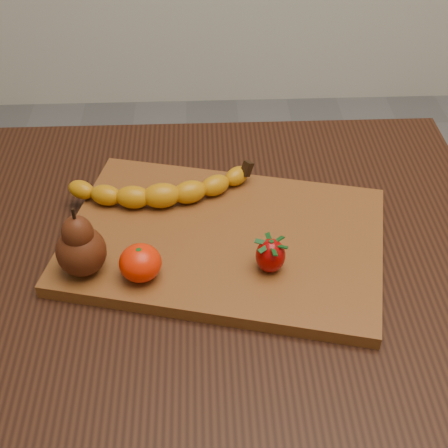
{
  "coord_description": "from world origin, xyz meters",
  "views": [
    {
      "loc": [
        0.06,
        -0.65,
        1.38
      ],
      "look_at": [
        0.09,
        0.02,
        0.8
      ],
      "focal_mm": 50.0,
      "sensor_mm": 36.0,
      "label": 1
    }
  ],
  "objects_px": {
    "cutting_board": "(224,240)",
    "mandarin": "(140,263)",
    "table": "(165,300)",
    "pear": "(79,241)"
  },
  "relations": [
    {
      "from": "pear",
      "to": "cutting_board",
      "type": "bearing_deg",
      "value": 17.91
    },
    {
      "from": "cutting_board",
      "to": "pear",
      "type": "height_order",
      "value": "pear"
    },
    {
      "from": "cutting_board",
      "to": "table",
      "type": "bearing_deg",
      "value": -155.93
    },
    {
      "from": "table",
      "to": "pear",
      "type": "distance_m",
      "value": 0.2
    },
    {
      "from": "table",
      "to": "pear",
      "type": "height_order",
      "value": "pear"
    },
    {
      "from": "cutting_board",
      "to": "mandarin",
      "type": "distance_m",
      "value": 0.14
    },
    {
      "from": "table",
      "to": "pear",
      "type": "bearing_deg",
      "value": -155.78
    },
    {
      "from": "table",
      "to": "cutting_board",
      "type": "height_order",
      "value": "cutting_board"
    },
    {
      "from": "pear",
      "to": "table",
      "type": "bearing_deg",
      "value": 24.22
    },
    {
      "from": "mandarin",
      "to": "pear",
      "type": "bearing_deg",
      "value": 168.45
    }
  ]
}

